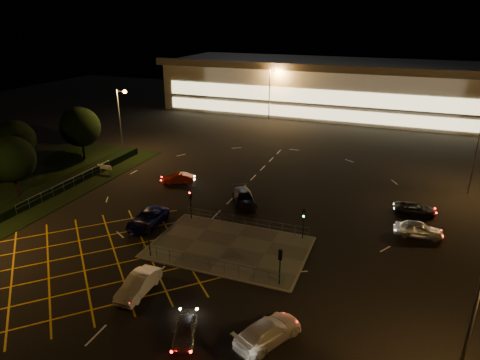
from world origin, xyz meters
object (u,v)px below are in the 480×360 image
(signal_se, at_px, (280,260))
(car_east_grey, at_px, (415,209))
(car_approach_white, at_px, (268,331))
(car_right_silver, at_px, (418,229))
(car_near_silver, at_px, (185,330))
(signal_sw, at_px, (149,233))
(car_far_dkgrey, at_px, (244,198))
(car_queue_white, at_px, (138,284))
(car_left_blue, at_px, (148,219))
(signal_nw, at_px, (190,199))
(signal_ne, at_px, (304,217))
(car_circ_red, at_px, (178,178))

(signal_se, bearing_deg, car_east_grey, -119.24)
(car_approach_white, bearing_deg, car_right_silver, -87.86)
(car_right_silver, bearing_deg, car_near_silver, 141.56)
(car_right_silver, xyz_separation_m, car_approach_white, (-9.32, -18.88, -0.03))
(signal_sw, bearing_deg, car_right_silver, -150.49)
(car_far_dkgrey, bearing_deg, car_queue_white, -126.04)
(car_left_blue, xyz_separation_m, car_approach_white, (16.54, -11.33, -0.02))
(car_right_silver, bearing_deg, signal_nw, 98.66)
(car_right_silver, height_order, car_approach_white, car_right_silver)
(signal_sw, xyz_separation_m, car_far_dkgrey, (3.85, 13.56, -1.58))
(signal_sw, bearing_deg, signal_ne, -146.35)
(signal_sw, bearing_deg, car_queue_white, 112.73)
(car_circ_red, distance_m, car_east_grey, 28.36)
(car_approach_white, bearing_deg, car_near_silver, 46.59)
(signal_nw, distance_m, car_far_dkgrey, 6.95)
(car_circ_red, relative_size, car_east_grey, 0.89)
(signal_se, distance_m, car_right_silver, 16.43)
(signal_se, bearing_deg, signal_nw, -33.65)
(car_right_silver, bearing_deg, car_far_dkgrey, 84.06)
(signal_sw, height_order, car_circ_red, signal_sw)
(car_right_silver, xyz_separation_m, car_circ_red, (-28.68, 3.96, -0.13))
(signal_ne, bearing_deg, car_circ_red, 154.79)
(car_near_silver, height_order, car_approach_white, car_approach_white)
(signal_se, bearing_deg, car_far_dkgrey, -58.98)
(car_far_dkgrey, bearing_deg, car_east_grey, -17.07)
(car_queue_white, bearing_deg, car_far_dkgrey, 83.61)
(car_right_silver, bearing_deg, car_approach_white, 150.60)
(signal_ne, distance_m, car_far_dkgrey, 10.00)
(car_right_silver, bearing_deg, signal_se, 137.56)
(car_circ_red, height_order, car_approach_white, car_approach_white)
(car_far_dkgrey, distance_m, car_east_grey, 18.67)
(signal_ne, relative_size, car_right_silver, 0.69)
(signal_nw, height_order, car_far_dkgrey, signal_nw)
(signal_ne, bearing_deg, signal_sw, -146.35)
(signal_sw, distance_m, signal_ne, 14.41)
(signal_nw, relative_size, car_right_silver, 0.69)
(car_circ_red, bearing_deg, car_left_blue, -13.37)
(signal_sw, relative_size, signal_se, 1.00)
(signal_sw, relative_size, signal_ne, 1.00)
(signal_ne, distance_m, car_right_silver, 11.47)
(signal_sw, relative_size, car_near_silver, 0.86)
(signal_sw, bearing_deg, signal_se, -180.00)
(car_approach_white, bearing_deg, car_circ_red, -21.30)
(signal_sw, distance_m, car_approach_white, 14.54)
(car_left_blue, distance_m, car_approach_white, 20.05)
(signal_nw, bearing_deg, signal_ne, 0.00)
(car_near_silver, bearing_deg, car_approach_white, -2.97)
(car_far_dkgrey, xyz_separation_m, car_circ_red, (-10.17, 3.05, -0.14))
(car_left_blue, relative_size, car_far_dkgrey, 1.02)
(car_far_dkgrey, relative_size, car_approach_white, 1.05)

